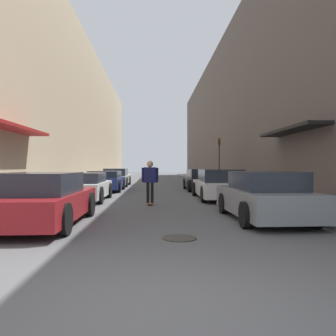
% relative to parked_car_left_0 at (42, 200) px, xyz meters
% --- Properties ---
extents(ground, '(118.96, 118.96, 0.00)m').
position_rel_parked_car_left_0_xyz_m(ground, '(2.89, 16.65, -0.64)').
color(ground, '#515154').
extents(curb_strip_left, '(1.80, 54.07, 0.12)m').
position_rel_parked_car_left_0_xyz_m(curb_strip_left, '(-1.98, 22.06, -0.58)').
color(curb_strip_left, gray).
rests_on(curb_strip_left, ground).
extents(curb_strip_right, '(1.80, 54.07, 0.12)m').
position_rel_parked_car_left_0_xyz_m(curb_strip_right, '(7.77, 22.06, -0.58)').
color(curb_strip_right, gray).
rests_on(curb_strip_right, ground).
extents(building_row_left, '(4.90, 54.07, 12.59)m').
position_rel_parked_car_left_0_xyz_m(building_row_left, '(-4.87, 22.06, 5.66)').
color(building_row_left, tan).
rests_on(building_row_left, ground).
extents(building_row_right, '(4.90, 54.07, 12.59)m').
position_rel_parked_car_left_0_xyz_m(building_row_right, '(10.66, 22.06, 5.66)').
color(building_row_right, '#564C47').
rests_on(building_row_right, ground).
extents(parked_car_left_0, '(2.03, 4.41, 1.31)m').
position_rel_parked_car_left_0_xyz_m(parked_car_left_0, '(0.00, 0.00, 0.00)').
color(parked_car_left_0, maroon).
rests_on(parked_car_left_0, ground).
extents(parked_car_left_1, '(1.87, 4.16, 1.19)m').
position_rel_parked_car_left_0_xyz_m(parked_car_left_1, '(-0.12, 5.74, -0.04)').
color(parked_car_left_1, silver).
rests_on(parked_car_left_1, ground).
extents(parked_car_left_2, '(2.05, 4.15, 1.19)m').
position_rel_parked_car_left_0_xyz_m(parked_car_left_2, '(-0.07, 11.29, -0.04)').
color(parked_car_left_2, navy).
rests_on(parked_car_left_2, ground).
extents(parked_car_left_3, '(1.91, 4.76, 1.30)m').
position_rel_parked_car_left_0_xyz_m(parked_car_left_3, '(-0.03, 16.46, -0.01)').
color(parked_car_left_3, '#B7B7BC').
rests_on(parked_car_left_3, ground).
extents(parked_car_right_0, '(1.89, 4.00, 1.32)m').
position_rel_parked_car_left_0_xyz_m(parked_car_right_0, '(5.81, 0.51, -0.00)').
color(parked_car_right_0, gray).
rests_on(parked_car_right_0, ground).
extents(parked_car_right_1, '(2.02, 4.84, 1.33)m').
position_rel_parked_car_left_0_xyz_m(parked_car_right_1, '(5.73, 6.34, 0.00)').
color(parked_car_right_1, silver).
rests_on(parked_car_right_1, ground).
extents(parked_car_right_2, '(1.96, 4.34, 1.30)m').
position_rel_parked_car_left_0_xyz_m(parked_car_right_2, '(5.71, 11.54, -0.00)').
color(parked_car_right_2, black).
rests_on(parked_car_right_2, ground).
extents(skateboarder, '(0.64, 0.78, 1.68)m').
position_rel_parked_car_left_0_xyz_m(skateboarder, '(2.65, 4.22, 0.39)').
color(skateboarder, brown).
rests_on(skateboarder, ground).
extents(manhole_cover, '(0.70, 0.70, 0.02)m').
position_rel_parked_car_left_0_xyz_m(manhole_cover, '(3.32, -1.66, -0.63)').
color(manhole_cover, '#332D28').
rests_on(manhole_cover, ground).
extents(traffic_light, '(0.16, 0.22, 3.26)m').
position_rel_parked_car_left_0_xyz_m(traffic_light, '(7.25, 13.86, 1.52)').
color(traffic_light, '#2D2D2D').
rests_on(traffic_light, curb_strip_right).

